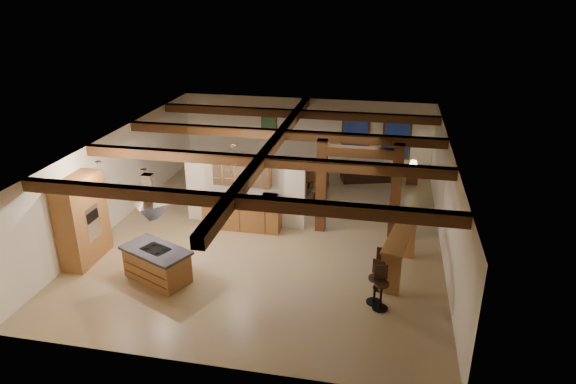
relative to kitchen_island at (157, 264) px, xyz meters
name	(u,v)px	position (x,y,z in m)	size (l,w,h in m)	color
ground	(273,232)	(2.32, 3.17, -0.45)	(12.00, 12.00, 0.00)	tan
room_walls	(272,178)	(2.32, 3.17, 1.33)	(12.00, 12.00, 12.00)	white
ceiling_beams	(272,147)	(2.32, 3.17, 2.31)	(10.00, 12.00, 0.28)	#3B220E
timber_posts	(359,179)	(4.82, 3.67, 1.32)	(2.50, 0.30, 2.90)	#3B220E
partition_wall	(245,191)	(1.32, 3.67, 0.65)	(3.80, 0.18, 2.20)	white
pantry_cabinet	(82,220)	(-2.35, 0.57, 0.75)	(0.67, 1.60, 2.40)	#945F2F
back_counter	(242,214)	(1.32, 3.28, 0.03)	(2.50, 0.66, 0.94)	#945F2F
upper_display_cabinet	(242,170)	(1.32, 3.48, 1.40)	(1.80, 0.36, 0.95)	#945F2F
range_hood	(152,217)	(0.00, 0.00, 1.33)	(1.10, 1.10, 1.40)	silver
back_windows	(376,137)	(5.12, 9.11, 1.05)	(2.70, 0.07, 1.70)	#3B220E
framed_art	(269,126)	(0.82, 9.11, 1.25)	(0.65, 0.05, 0.85)	#3B220E
recessed_cans	(161,159)	(-0.21, 1.24, 2.42)	(3.16, 2.46, 0.03)	silver
kitchen_island	(157,264)	(0.00, 0.00, 0.00)	(2.02, 1.60, 0.89)	#945F2F
dining_table	(302,185)	(2.65, 6.43, -0.13)	(1.83, 1.02, 0.64)	#401F10
sofa	(367,173)	(4.90, 8.24, -0.16)	(1.98, 0.77, 0.58)	black
microwave	(270,199)	(2.22, 3.28, 0.62)	(0.48, 0.32, 0.26)	silver
bar_counter	(399,248)	(6.08, 1.47, 0.33)	(0.98, 2.26, 1.15)	#945F2F
side_table	(412,176)	(6.60, 8.28, -0.18)	(0.43, 0.43, 0.54)	#3B220E
table_lamp	(413,163)	(6.60, 8.28, 0.35)	(0.31, 0.31, 0.37)	black
bar_stool_a	(381,288)	(5.68, -0.15, 0.10)	(0.39, 0.41, 1.08)	black
bar_stool_b	(376,282)	(5.55, 0.07, 0.10)	(0.41, 0.42, 1.08)	black
bar_stool_c	(382,269)	(5.67, 0.71, 0.10)	(0.38, 0.38, 1.08)	black
dining_chairs	(302,178)	(2.65, 6.43, 0.16)	(1.84, 1.84, 1.19)	#3B220E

